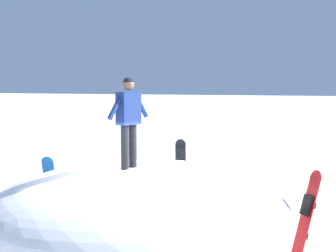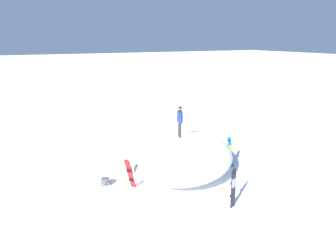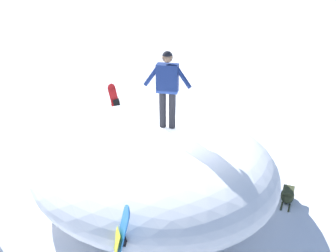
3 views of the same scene
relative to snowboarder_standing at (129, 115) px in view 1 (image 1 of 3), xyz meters
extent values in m
ellipsoid|color=white|center=(0.04, 0.35, -1.78)|extent=(7.49, 7.33, 1.68)
cylinder|color=black|center=(0.03, 0.09, -0.55)|extent=(0.14, 0.14, 0.77)
cylinder|color=black|center=(-0.03, -0.09, -0.55)|extent=(0.14, 0.14, 0.77)
cube|color=navy|center=(0.00, 0.00, 0.12)|extent=(0.35, 0.47, 0.57)
sphere|color=#936B4C|center=(0.00, 0.00, 0.54)|extent=(0.21, 0.21, 0.21)
cylinder|color=navy|center=(0.10, 0.29, 0.17)|extent=(0.20, 0.38, 0.48)
cylinder|color=navy|center=(-0.10, -0.29, 0.17)|extent=(0.20, 0.38, 0.48)
sphere|color=black|center=(0.00, 0.00, 0.56)|extent=(0.20, 0.20, 0.20)
cube|color=black|center=(-0.34, 3.88, -1.83)|extent=(0.30, 0.18, 1.59)
cylinder|color=black|center=(-0.33, 3.83, -1.03)|extent=(0.28, 0.10, 0.28)
cube|color=#B2B2B7|center=(-0.34, 3.87, -1.54)|extent=(0.23, 0.09, 0.38)
cube|color=black|center=(-0.33, 3.82, -1.54)|extent=(0.20, 0.12, 0.11)
cube|color=black|center=(-0.34, 3.85, -2.11)|extent=(0.20, 0.12, 0.11)
cube|color=#2672BF|center=(-2.46, 1.16, -1.89)|extent=(0.35, 0.44, 1.46)
cylinder|color=#2672BF|center=(-2.43, 0.97, -1.17)|extent=(0.29, 0.14, 0.28)
cube|color=yellow|center=(-2.46, 1.14, -1.63)|extent=(0.25, 0.14, 0.35)
cube|color=black|center=(-2.44, 1.05, -1.63)|extent=(0.20, 0.13, 0.12)
cube|color=black|center=(-2.47, 1.18, -2.15)|extent=(0.20, 0.13, 0.12)
cube|color=red|center=(2.97, 1.01, -1.87)|extent=(0.50, 0.49, 1.51)
cylinder|color=red|center=(3.12, 1.15, -1.12)|extent=(0.25, 0.26, 0.27)
cube|color=black|center=(2.98, 1.02, -1.60)|extent=(0.23, 0.24, 0.36)
cube|color=black|center=(3.05, 1.09, -1.60)|extent=(0.20, 0.21, 0.12)
cube|color=black|center=(2.94, 0.99, -2.14)|extent=(0.20, 0.21, 0.12)
camera|label=1|loc=(3.32, -6.93, 0.53)|focal=46.70mm
camera|label=2|loc=(5.42, 10.01, 3.72)|focal=25.60mm
camera|label=3|loc=(-6.75, 0.98, 2.31)|focal=38.68mm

